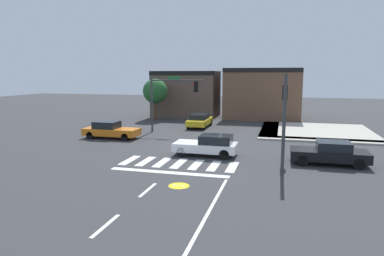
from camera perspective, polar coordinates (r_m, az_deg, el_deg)
ground_plane at (r=25.32m, az=0.82°, el=-3.36°), size 120.00×120.00×0.00m
crosswalk_near at (r=21.10m, az=-2.15°, el=-5.84°), size 7.00×2.40×0.01m
lane_markings at (r=14.01m, az=-6.92°, el=-13.67°), size 6.80×20.25×0.01m
bike_detector_marking at (r=17.03m, az=-2.16°, el=-9.46°), size 1.03×1.03×0.01m
curb_corner_northeast at (r=33.95m, az=18.86°, el=-0.58°), size 10.00×10.60×0.15m
storefront_row at (r=43.39m, az=6.25°, el=5.66°), size 17.96×6.11×6.06m
traffic_signal_southeast at (r=20.45m, az=14.98°, el=3.71°), size 0.32×4.78×5.36m
traffic_signal_northwest at (r=31.64m, az=-3.35°, el=5.70°), size 4.99×0.32×5.20m
car_yellow at (r=35.16m, az=1.28°, el=1.26°), size 1.84×4.29×1.36m
car_white at (r=22.97m, az=2.70°, el=-2.81°), size 4.13×1.86×1.40m
car_black at (r=22.32m, az=21.75°, el=-3.82°), size 4.43×1.92×1.40m
car_orange at (r=29.96m, az=-13.26°, el=-0.32°), size 4.66×1.80×1.43m
roadside_tree at (r=40.73m, az=-6.07°, el=6.01°), size 2.87×2.87×4.83m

